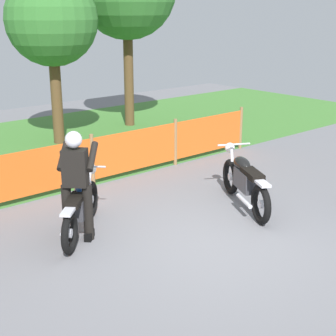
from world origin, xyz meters
TOP-DOWN VIEW (x-y plane):
  - ground at (0.00, 0.00)m, footprint 24.00×24.00m
  - grass_verge at (0.00, 6.66)m, footprint 24.00×6.75m
  - barrier_fence at (0.00, 3.28)m, footprint 8.76×0.08m
  - tree_leftmost at (1.13, 6.70)m, footprint 2.27×2.27m
  - motorcycle_lead at (-1.34, 1.50)m, footprint 1.47×1.46m
  - motorcycle_trailing at (1.42, 0.59)m, footprint 1.11×1.93m
  - rider_lead at (-1.47, 1.37)m, footprint 0.73×0.73m

SIDE VIEW (x-z plane):
  - ground at x=0.00m, z-range -0.02..0.00m
  - grass_verge at x=0.00m, z-range 0.00..0.01m
  - motorcycle_lead at x=-1.34m, z-range -0.01..0.92m
  - motorcycle_trailing at x=1.42m, z-range -0.02..0.99m
  - barrier_fence at x=0.00m, z-range 0.02..1.07m
  - rider_lead at x=-1.47m, z-range 0.07..1.76m
  - tree_leftmost at x=1.13m, z-range 0.96..5.21m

